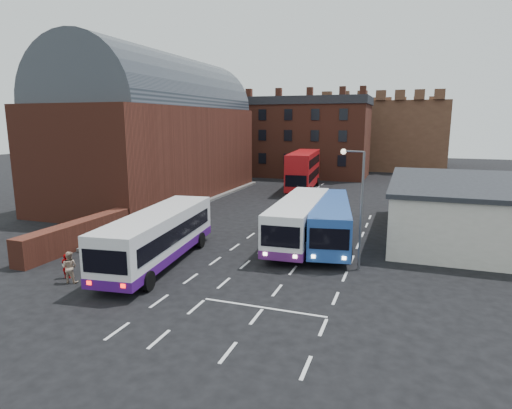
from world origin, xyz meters
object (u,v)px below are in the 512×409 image
(bus_blue, at_px, (329,219))
(pedestrian_beige, at_px, (69,267))
(bus_red_double, at_px, (303,170))
(pedestrian_red, at_px, (66,266))
(bus_white_outbound, at_px, (158,234))
(bus_white_inbound, at_px, (299,218))
(street_lamp, at_px, (358,198))

(bus_blue, relative_size, pedestrian_beige, 6.67)
(bus_red_double, distance_m, pedestrian_red, 34.94)
(pedestrian_beige, bearing_deg, bus_white_outbound, -135.91)
(bus_white_inbound, relative_size, pedestrian_red, 8.42)
(bus_white_inbound, relative_size, pedestrian_beige, 6.75)
(bus_blue, distance_m, bus_red_double, 24.21)
(bus_white_inbound, xyz_separation_m, street_lamp, (4.42, -4.19, 2.36))
(bus_white_outbound, distance_m, bus_white_inbound, 9.99)
(street_lamp, relative_size, pedestrian_beige, 4.04)
(bus_white_outbound, height_order, pedestrian_red, bus_white_outbound)
(bus_white_inbound, bearing_deg, pedestrian_beige, 46.68)
(bus_white_outbound, xyz_separation_m, bus_red_double, (1.68, 30.61, 0.68))
(street_lamp, bearing_deg, bus_white_outbound, -165.40)
(bus_red_double, xyz_separation_m, pedestrian_red, (-5.17, -34.51, -1.86))
(bus_white_inbound, bearing_deg, street_lamp, 133.56)
(bus_white_outbound, distance_m, street_lamp, 12.01)
(bus_red_double, height_order, pedestrian_beige, bus_red_double)
(bus_white_outbound, relative_size, street_lamp, 1.70)
(bus_red_double, bearing_deg, street_lamp, 103.89)
(bus_red_double, bearing_deg, bus_white_inbound, 97.24)
(pedestrian_beige, bearing_deg, street_lamp, -165.80)
(pedestrian_red, bearing_deg, pedestrian_beige, 128.84)
(bus_blue, bearing_deg, bus_white_outbound, 29.99)
(bus_blue, bearing_deg, street_lamp, 107.30)
(bus_white_outbound, relative_size, pedestrian_red, 8.57)
(street_lamp, height_order, pedestrian_beige, street_lamp)
(bus_red_double, distance_m, street_lamp, 29.35)
(bus_white_outbound, relative_size, pedestrian_beige, 6.87)
(bus_white_outbound, relative_size, bus_white_inbound, 1.02)
(bus_white_outbound, distance_m, pedestrian_red, 5.36)
(bus_red_double, bearing_deg, bus_white_outbound, 81.39)
(bus_red_double, relative_size, pedestrian_red, 8.80)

